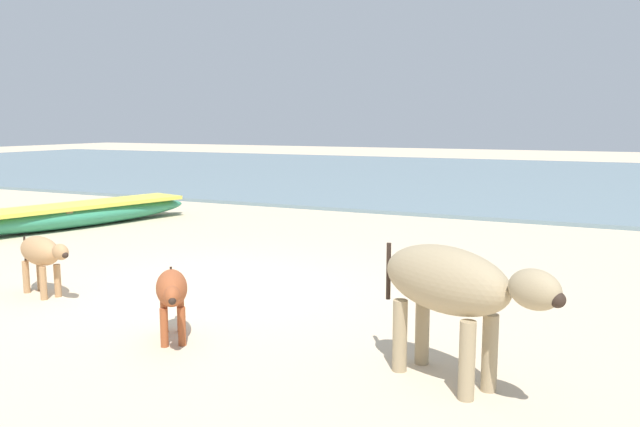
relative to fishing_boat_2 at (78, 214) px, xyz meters
name	(u,v)px	position (x,y,z in m)	size (l,w,h in m)	color
ground	(206,289)	(4.80, -2.68, -0.23)	(80.00, 80.00, 0.00)	beige
sea_water	(489,177)	(4.80, 13.93, -0.19)	(60.00, 20.00, 0.08)	slate
fishing_boat_2	(78,214)	(0.00, 0.00, 0.00)	(2.03, 4.76, 0.62)	#338C66
cow_adult_dun	(451,286)	(8.00, -4.11, 0.50)	(1.50, 0.99, 1.03)	tan
calf_near_rust	(172,291)	(5.56, -4.24, 0.21)	(0.73, 0.83, 0.62)	#9E4C28
calf_far_tan	(42,254)	(3.31, -3.68, 0.24)	(1.00, 0.49, 0.66)	tan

